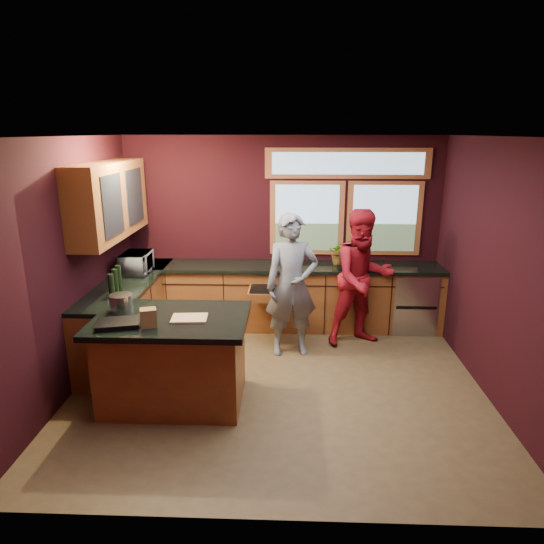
# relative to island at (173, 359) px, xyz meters

# --- Properties ---
(floor) EXTENTS (4.50, 4.50, 0.00)m
(floor) POSITION_rel_island_xyz_m (1.09, 0.38, -0.48)
(floor) COLOR brown
(floor) RESTS_ON ground
(room_shell) EXTENTS (4.52, 4.02, 2.71)m
(room_shell) POSITION_rel_island_xyz_m (0.49, 0.71, 1.32)
(room_shell) COLOR black
(room_shell) RESTS_ON ground
(back_counter) EXTENTS (4.50, 0.64, 0.93)m
(back_counter) POSITION_rel_island_xyz_m (1.28, 2.08, -0.01)
(back_counter) COLOR brown
(back_counter) RESTS_ON floor
(left_counter) EXTENTS (0.64, 2.30, 0.93)m
(left_counter) POSITION_rel_island_xyz_m (-0.86, 1.23, -0.01)
(left_counter) COLOR brown
(left_counter) RESTS_ON floor
(island) EXTENTS (1.55, 1.05, 0.95)m
(island) POSITION_rel_island_xyz_m (0.00, 0.00, 0.00)
(island) COLOR brown
(island) RESTS_ON floor
(person_grey) EXTENTS (0.72, 0.53, 1.81)m
(person_grey) POSITION_rel_island_xyz_m (1.22, 1.22, 0.43)
(person_grey) COLOR slate
(person_grey) RESTS_ON floor
(person_red) EXTENTS (1.06, 0.94, 1.81)m
(person_red) POSITION_rel_island_xyz_m (2.15, 1.55, 0.43)
(person_red) COLOR maroon
(person_red) RESTS_ON floor
(microwave) EXTENTS (0.35, 0.51, 0.28)m
(microwave) POSITION_rel_island_xyz_m (-0.83, 1.60, 0.59)
(microwave) COLOR #999999
(microwave) RESTS_ON left_counter
(potted_plant) EXTENTS (0.29, 0.26, 0.33)m
(potted_plant) POSITION_rel_island_xyz_m (1.89, 2.13, 0.62)
(potted_plant) COLOR #999999
(potted_plant) RESTS_ON back_counter
(paper_towel) EXTENTS (0.12, 0.12, 0.28)m
(paper_towel) POSITION_rel_island_xyz_m (1.26, 2.08, 0.59)
(paper_towel) COLOR silver
(paper_towel) RESTS_ON back_counter
(cutting_board) EXTENTS (0.37, 0.27, 0.02)m
(cutting_board) POSITION_rel_island_xyz_m (0.20, -0.05, 0.48)
(cutting_board) COLOR tan
(cutting_board) RESTS_ON island
(stock_pot) EXTENTS (0.24, 0.24, 0.18)m
(stock_pot) POSITION_rel_island_xyz_m (-0.55, 0.15, 0.56)
(stock_pot) COLOR #B2B2B7
(stock_pot) RESTS_ON island
(paper_bag) EXTENTS (0.18, 0.16, 0.18)m
(paper_bag) POSITION_rel_island_xyz_m (-0.15, -0.25, 0.56)
(paper_bag) COLOR brown
(paper_bag) RESTS_ON island
(black_tray) EXTENTS (0.46, 0.37, 0.05)m
(black_tray) POSITION_rel_island_xyz_m (-0.45, -0.25, 0.49)
(black_tray) COLOR black
(black_tray) RESTS_ON island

